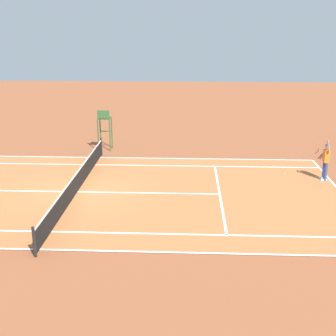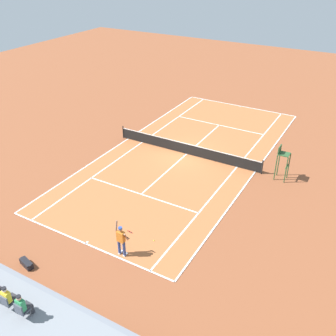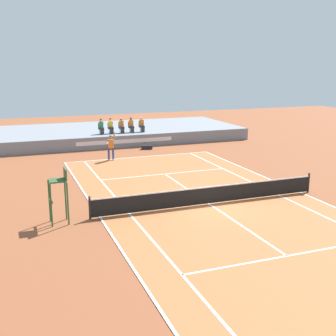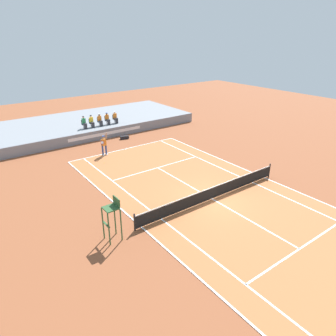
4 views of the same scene
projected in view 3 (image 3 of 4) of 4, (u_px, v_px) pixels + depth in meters
The scene contains 14 objects.
ground_plane at pixel (209, 204), 21.54m from camera, with size 80.00×80.00×0.00m, color brown.
court at pixel (209, 204), 21.53m from camera, with size 11.08×23.88×0.03m.
net at pixel (210, 194), 21.41m from camera, with size 11.98×0.10×1.07m.
barrier_wall at pixel (125, 142), 35.87m from camera, with size 23.18×0.25×1.03m.
bleacher_platform at pixel (111, 133), 40.31m from camera, with size 23.18×9.52×1.03m, color gray.
spectator_seated_0 at pixel (101, 127), 36.33m from camera, with size 0.44×0.60×1.26m.
spectator_seated_1 at pixel (111, 126), 36.61m from camera, with size 0.44×0.60×1.26m.
spectator_seated_2 at pixel (122, 126), 36.93m from camera, with size 0.44×0.60×1.26m.
spectator_seated_3 at pixel (131, 125), 37.23m from camera, with size 0.44×0.60×1.26m.
spectator_seated_4 at pixel (142, 125), 37.55m from camera, with size 0.44×0.60×1.26m.
tennis_player at pixel (111, 147), 31.08m from camera, with size 0.77×0.62×2.08m.
tennis_ball at pixel (105, 166), 29.44m from camera, with size 0.07×0.07×0.07m, color #D1E533.
umpire_chair at pixel (59, 189), 18.70m from camera, with size 0.77×0.77×2.44m.
equipment_bag at pixel (147, 147), 35.30m from camera, with size 0.95×0.53×0.32m.
Camera 3 is at (-9.16, -18.46, 6.82)m, focal length 46.37 mm.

